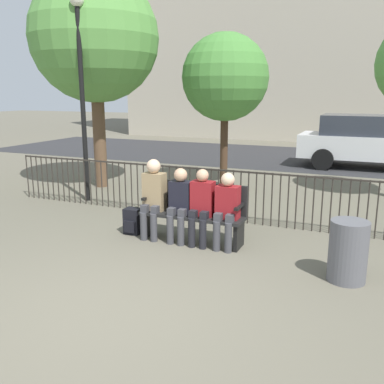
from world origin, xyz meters
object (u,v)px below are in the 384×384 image
Objects in this scene: park_bench at (194,210)px; parked_car_0 at (368,141)px; tree_1 at (225,78)px; seated_person_0 at (153,194)px; seated_person_1 at (180,201)px; lamp_post at (81,70)px; tree_2 at (95,38)px; seated_person_2 at (202,203)px; backpack at (133,221)px; seated_person_3 at (227,207)px; trash_bin at (348,251)px.

park_bench is 0.39× the size of parked_car_0.
park_bench is 4.68m from tree_1.
seated_person_1 is at bearing -0.74° from seated_person_0.
lamp_post is at bearing -129.13° from parked_car_0.
tree_2 is (-2.77, -1.28, 0.88)m from tree_1.
backpack is (-1.23, 0.03, -0.44)m from seated_person_2.
lamp_post is (-3.29, 1.60, 2.08)m from seated_person_2.
seated_person_0 is 5.04m from tree_2.
park_bench is 0.39× the size of lamp_post.
seated_person_3 is 4.87m from tree_1.
seated_person_0 is at bearing -86.52° from tree_1.
trash_bin is at bearing -13.41° from seated_person_2.
tree_1 reaches higher than parked_car_0.
parked_car_0 is at bearing 41.86° from tree_2.
parked_car_0 is (3.40, 8.27, 0.63)m from backpack.
seated_person_2 is (0.18, -0.13, 0.16)m from park_bench.
seated_person_2 is (0.83, -0.01, -0.06)m from seated_person_0.
seated_person_3 is 1.49× the size of trash_bin.
seated_person_0 is at bearing 179.67° from seated_person_3.
seated_person_1 reaches higher than seated_person_3.
seated_person_1 is at bearing -39.93° from tree_2.
tree_2 reaches higher than parked_car_0.
parked_car_0 is at bearing 75.40° from seated_person_2.
lamp_post is (-3.11, 1.47, 2.24)m from park_bench.
trash_bin is at bearing -55.61° from tree_1.
tree_2 is at bearing 132.18° from backpack.
seated_person_3 is at bearing -23.44° from lamp_post.
seated_person_0 is 0.25× the size of tree_2.
seated_person_0 is 0.47m from seated_person_1.
backpack is at bearing 178.41° from seated_person_2.
seated_person_1 is at bearing -28.61° from lamp_post.
trash_bin reaches higher than backpack.
tree_2 reaches higher than trash_bin.
lamp_post reaches higher than seated_person_2.
seated_person_2 is 8.58m from parked_car_0.
seated_person_1 is 0.32× the size of tree_1.
lamp_post reaches higher than tree_1.
tree_2 is at bearing 140.07° from seated_person_1.
parked_car_0 is (1.76, 8.30, 0.20)m from seated_person_3.
seated_person_1 is 5.37m from tree_2.
seated_person_3 reaches higher than backpack.
tree_2 reaches higher than backpack.
seated_person_3 is 1.69m from backpack.
park_bench is 1.10m from backpack.
seated_person_3 is 0.23× the size of tree_2.
tree_2 reaches higher than park_bench.
tree_2 is at bearing -138.14° from parked_car_0.
seated_person_0 is (-0.65, -0.12, 0.22)m from park_bench.
backpack is at bearing -47.82° from tree_2.
seated_person_2 reaches higher than seated_person_1.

